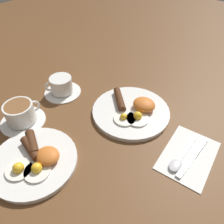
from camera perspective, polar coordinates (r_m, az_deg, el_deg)
ground_plane at (r=0.77m, az=4.90°, el=-0.27°), size 3.00×3.00×0.00m
breakfast_plate_near at (r=0.77m, az=5.26°, el=0.44°), size 0.27×0.27×0.05m
breakfast_plate_far at (r=0.66m, az=-19.56°, el=-11.66°), size 0.24×0.24×0.05m
teacup_near at (r=0.86m, az=-13.06°, el=6.50°), size 0.14×0.14×0.07m
teacup_far at (r=0.78m, az=-22.70°, el=-0.60°), size 0.15×0.15×0.07m
napkin at (r=0.69m, az=19.34°, el=-10.57°), size 0.15×0.21×0.01m
knife at (r=0.69m, az=20.71°, el=-10.25°), size 0.02×0.18×0.01m
spoon at (r=0.66m, az=16.94°, el=-12.18°), size 0.03×0.17×0.01m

